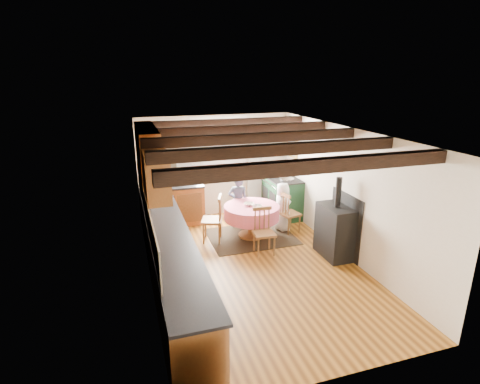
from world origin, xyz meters
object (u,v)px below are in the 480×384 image
object	(u,v)px
chair_left	(212,218)
aga_range	(282,197)
dining_table	(251,222)
chair_near	(264,232)
cup	(256,207)
cast_iron_stove	(336,218)
chair_right	(290,212)
child_far	(238,202)
child_right	(282,207)

from	to	relation	value
chair_left	aga_range	world-z (taller)	aga_range
dining_table	chair_near	bearing A→B (deg)	-91.64
chair_left	cup	world-z (taller)	chair_left
aga_range	cast_iron_stove	size ratio (longest dim) A/B	0.69
chair_right	cup	bearing A→B (deg)	89.39
chair_near	aga_range	xyz separation A→B (m)	(1.12, 1.74, 0.04)
child_far	cup	world-z (taller)	child_far
chair_right	chair_near	bearing A→B (deg)	118.96
dining_table	child_far	distance (m)	0.66
cast_iron_stove	cup	world-z (taller)	cast_iron_stove
dining_table	chair_left	bearing A→B (deg)	175.23
chair_right	child_far	bearing A→B (deg)	46.31
dining_table	chair_near	world-z (taller)	chair_near
cast_iron_stove	child_far	world-z (taller)	cast_iron_stove
dining_table	cast_iron_stove	size ratio (longest dim) A/B	0.75
chair_near	chair_right	size ratio (longest dim) A/B	1.00
chair_left	child_far	world-z (taller)	child_far
chair_near	child_right	bearing A→B (deg)	54.16
child_right	child_far	bearing A→B (deg)	55.72
dining_table	chair_right	size ratio (longest dim) A/B	1.27
chair_right	dining_table	bearing A→B (deg)	77.41
chair_right	child_right	distance (m)	0.21
chair_near	cast_iron_stove	size ratio (longest dim) A/B	0.59
child_right	dining_table	bearing A→B (deg)	94.06
chair_right	cast_iron_stove	distance (m)	1.35
chair_near	cast_iron_stove	bearing A→B (deg)	-17.52
chair_near	aga_range	size ratio (longest dim) A/B	0.85
aga_range	child_far	distance (m)	1.26
chair_right	aga_range	bearing A→B (deg)	-25.77
child_right	cup	distance (m)	0.83
aga_range	chair_right	bearing A→B (deg)	-103.03
dining_table	chair_left	distance (m)	0.84
child_far	chair_left	bearing A→B (deg)	50.06
chair_right	child_far	size ratio (longest dim) A/B	0.76
dining_table	chair_near	size ratio (longest dim) A/B	1.27
chair_near	child_right	distance (m)	1.25
child_far	cup	bearing A→B (deg)	114.25
child_far	cup	distance (m)	0.80
chair_near	cast_iron_stove	xyz separation A→B (m)	(1.23, -0.47, 0.32)
chair_right	chair_left	bearing A→B (deg)	75.02
chair_left	chair_right	bearing A→B (deg)	107.21
chair_near	child_far	distance (m)	1.41
child_right	chair_near	bearing A→B (deg)	132.87
chair_right	aga_range	size ratio (longest dim) A/B	0.85
chair_near	child_far	xyz separation A→B (m)	(-0.09, 1.40, 0.14)
chair_near	cup	bearing A→B (deg)	88.31
chair_near	cup	xyz separation A→B (m)	(0.06, 0.62, 0.29)
dining_table	cup	size ratio (longest dim) A/B	12.16
cup	cast_iron_stove	bearing A→B (deg)	-42.97
cast_iron_stove	child_right	world-z (taller)	cast_iron_stove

